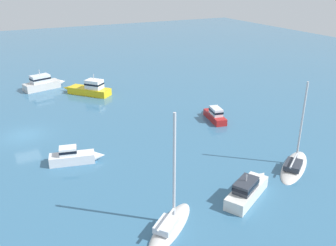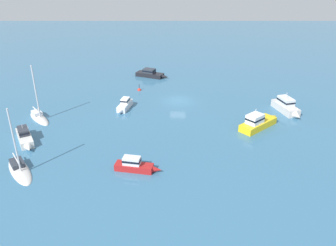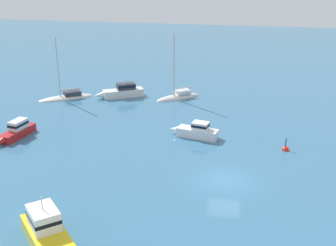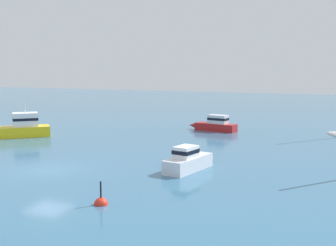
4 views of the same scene
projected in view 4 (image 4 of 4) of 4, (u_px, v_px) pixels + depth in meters
name	position (u px, v px, depth m)	size (l,w,h in m)	color
ground_plane	(47.00, 170.00, 28.34)	(160.00, 160.00, 0.00)	teal
cabin_cruiser	(190.00, 160.00, 28.35)	(2.14, 4.93, 1.57)	white
powerboat	(15.00, 128.00, 40.99)	(6.50, 5.94, 3.00)	yellow
launch_1	(215.00, 124.00, 44.91)	(5.17, 2.02, 1.58)	#B21E1E
channel_buoy	(101.00, 204.00, 21.41)	(0.67, 0.67, 1.45)	red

